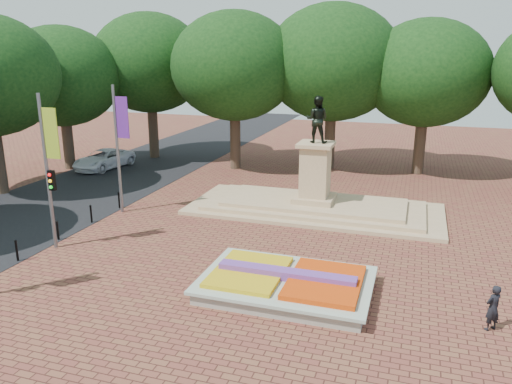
% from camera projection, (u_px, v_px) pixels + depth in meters
% --- Properties ---
extents(ground, '(90.00, 90.00, 0.00)m').
position_uv_depth(ground, '(275.00, 267.00, 20.82)').
color(ground, brown).
rests_on(ground, ground).
extents(asphalt_street, '(9.00, 90.00, 0.02)m').
position_uv_depth(asphalt_street, '(57.00, 201.00, 29.87)').
color(asphalt_street, black).
rests_on(asphalt_street, ground).
extents(flower_bed, '(6.30, 4.30, 0.91)m').
position_uv_depth(flower_bed, '(287.00, 283.00, 18.59)').
color(flower_bed, gray).
rests_on(flower_bed, ground).
extents(monument, '(14.00, 6.00, 6.40)m').
position_uv_depth(monument, '(314.00, 196.00, 27.89)').
color(monument, tan).
rests_on(monument, ground).
extents(tree_row_back, '(44.80, 8.80, 10.43)m').
position_uv_depth(tree_row_back, '(379.00, 81.00, 34.75)').
color(tree_row_back, '#3B2A20').
rests_on(tree_row_back, ground).
extents(banner_poles, '(0.88, 11.17, 7.00)m').
position_uv_depth(banner_poles, '(44.00, 167.00, 21.57)').
color(banner_poles, slate).
rests_on(banner_poles, ground).
extents(bollard_row, '(0.12, 13.12, 0.98)m').
position_uv_depth(bollard_row, '(38.00, 239.00, 22.50)').
color(bollard_row, black).
rests_on(bollard_row, ground).
extents(van, '(2.97, 5.41, 1.43)m').
position_uv_depth(van, '(104.00, 159.00, 38.02)').
color(van, white).
rests_on(van, ground).
extents(pedestrian, '(0.68, 0.65, 1.57)m').
position_uv_depth(pedestrian, '(493.00, 308.00, 16.00)').
color(pedestrian, black).
rests_on(pedestrian, ground).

